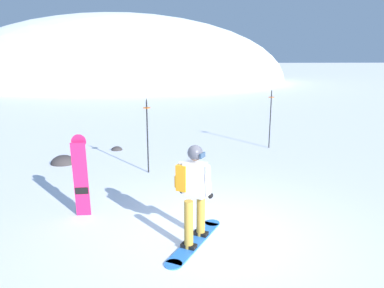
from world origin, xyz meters
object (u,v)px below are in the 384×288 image
piste_marker_near (270,115)px  rock_mid (117,150)px  snowboarder_main (193,191)px  piste_marker_far (147,131)px  rock_dark (64,164)px  spare_snowboard (81,176)px

piste_marker_near → rock_mid: 5.34m
snowboarder_main → piste_marker_far: (-0.86, 3.92, 0.24)m
piste_marker_near → rock_dark: size_ratio=2.76×
spare_snowboard → piste_marker_far: 2.97m
spare_snowboard → rock_dark: 4.06m
snowboarder_main → rock_mid: snowboarder_main is taller
rock_mid → piste_marker_far: bearing=-65.9°
rock_mid → snowboarder_main: bearing=-72.9°
spare_snowboard → piste_marker_near: size_ratio=0.83×
piste_marker_far → piste_marker_near: bearing=30.2°
spare_snowboard → rock_dark: bearing=109.2°
rock_mid → rock_dark: bearing=-133.9°
piste_marker_near → piste_marker_far: bearing=-149.8°
snowboarder_main → piste_marker_near: (3.23, 6.31, 0.22)m
spare_snowboard → rock_dark: (-1.30, 3.75, -0.84)m
snowboarder_main → piste_marker_far: piste_marker_far is taller
snowboarder_main → piste_marker_near: 7.09m
spare_snowboard → rock_mid: (0.10, 5.20, -0.84)m
piste_marker_near → rock_mid: (-5.22, 0.13, -1.14)m
rock_dark → piste_marker_near: bearing=11.3°
snowboarder_main → piste_marker_near: bearing=62.8°
rock_dark → rock_mid: size_ratio=1.96×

